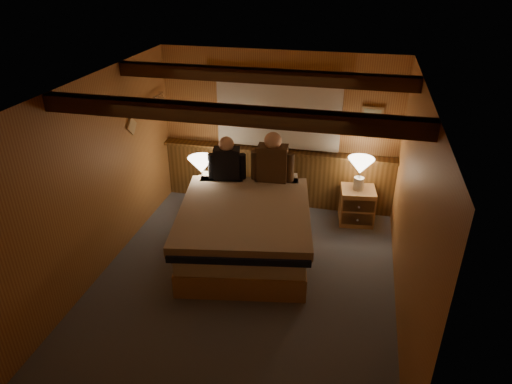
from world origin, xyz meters
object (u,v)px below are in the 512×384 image
(bed, at_px, (245,227))
(nightstand_right, at_px, (357,206))
(nightstand_left, at_px, (205,203))
(person_right, at_px, (273,161))
(lamp_right, at_px, (360,168))
(duffel_bag, at_px, (206,205))
(person_left, at_px, (227,162))
(lamp_left, at_px, (201,167))

(bed, xyz_separation_m, nightstand_right, (1.42, 1.13, -0.10))
(nightstand_left, bearing_deg, person_right, -8.62)
(lamp_right, bearing_deg, duffel_bag, -172.47)
(nightstand_left, distance_m, person_right, 1.28)
(nightstand_right, relative_size, person_right, 0.73)
(person_left, distance_m, duffel_bag, 0.92)
(bed, distance_m, nightstand_left, 1.12)
(bed, relative_size, person_left, 3.57)
(bed, relative_size, lamp_left, 4.76)
(lamp_right, bearing_deg, bed, -141.23)
(nightstand_left, relative_size, lamp_right, 1.08)
(nightstand_left, bearing_deg, lamp_right, -2.10)
(nightstand_left, distance_m, nightstand_right, 2.28)
(bed, distance_m, person_right, 1.04)
(person_left, xyz_separation_m, duffel_bag, (-0.39, 0.12, -0.83))
(nightstand_right, bearing_deg, bed, -148.28)
(bed, height_order, person_left, person_left)
(person_right, height_order, duffel_bag, person_right)
(nightstand_right, bearing_deg, person_right, -171.78)
(nightstand_left, height_order, lamp_left, lamp_left)
(nightstand_left, height_order, lamp_right, lamp_right)
(nightstand_right, xyz_separation_m, lamp_left, (-2.26, -0.41, 0.58))
(lamp_right, height_order, person_left, person_left)
(person_left, relative_size, duffel_bag, 1.25)
(nightstand_left, relative_size, nightstand_right, 0.98)
(nightstand_left, bearing_deg, person_left, -16.48)
(bed, distance_m, duffel_bag, 1.20)
(person_left, xyz_separation_m, person_right, (0.64, 0.09, 0.04))
(nightstand_left, distance_m, person_left, 0.82)
(nightstand_right, relative_size, duffel_bag, 1.03)
(nightstand_left, bearing_deg, lamp_left, -136.75)
(duffel_bag, bearing_deg, lamp_right, 18.55)
(bed, height_order, lamp_right, lamp_right)
(bed, bearing_deg, person_left, 112.03)
(duffel_bag, bearing_deg, nightstand_right, 18.47)
(nightstand_right, bearing_deg, lamp_left, -176.58)
(bed, bearing_deg, duffel_bag, 125.15)
(duffel_bag, bearing_deg, person_left, -6.27)
(person_left, distance_m, person_right, 0.65)
(bed, distance_m, person_left, 1.03)
(lamp_left, relative_size, lamp_right, 1.01)
(lamp_left, xyz_separation_m, duffel_bag, (-0.00, 0.11, -0.70))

